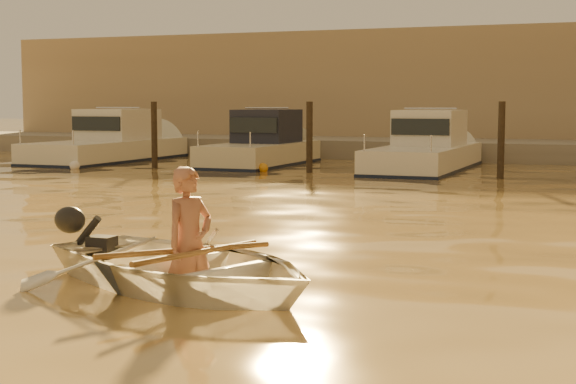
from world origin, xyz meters
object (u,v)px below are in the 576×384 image
at_px(moored_boat_0, 107,143).
at_px(moored_boat_1, 260,145).
at_px(person, 189,243).
at_px(moored_boat_2, 425,149).
at_px(dinghy, 184,266).
at_px(waterfront_building, 556,92).

xyz_separation_m(moored_boat_0, moored_boat_1, (5.65, 0.00, 0.00)).
bearing_deg(person, moored_boat_2, 26.22).
bearing_deg(moored_boat_2, person, -85.16).
bearing_deg(dinghy, moored_boat_2, 25.92).
xyz_separation_m(dinghy, moored_boat_1, (-6.64, 17.34, 0.38)).
xyz_separation_m(moored_boat_0, moored_boat_2, (10.91, 0.00, 0.00)).
xyz_separation_m(dinghy, waterfront_building, (1.33, 28.34, 2.15)).
distance_m(dinghy, person, 0.27).
bearing_deg(moored_boat_2, moored_boat_0, 180.00).
bearing_deg(person, waterfront_building, 18.89).
relative_size(person, moored_boat_2, 0.22).
bearing_deg(moored_boat_1, person, -68.82).
height_order(person, moored_boat_1, moored_boat_1).
height_order(dinghy, moored_boat_1, moored_boat_1).
height_order(person, moored_boat_2, moored_boat_2).
bearing_deg(waterfront_building, moored_boat_1, -125.92).
height_order(dinghy, person, person).
xyz_separation_m(person, moored_boat_2, (-1.47, 17.37, 0.12)).
relative_size(person, waterfront_building, 0.03).
xyz_separation_m(dinghy, person, (0.09, -0.04, 0.25)).
distance_m(person, waterfront_building, 28.47).
bearing_deg(waterfront_building, moored_boat_2, -103.82).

